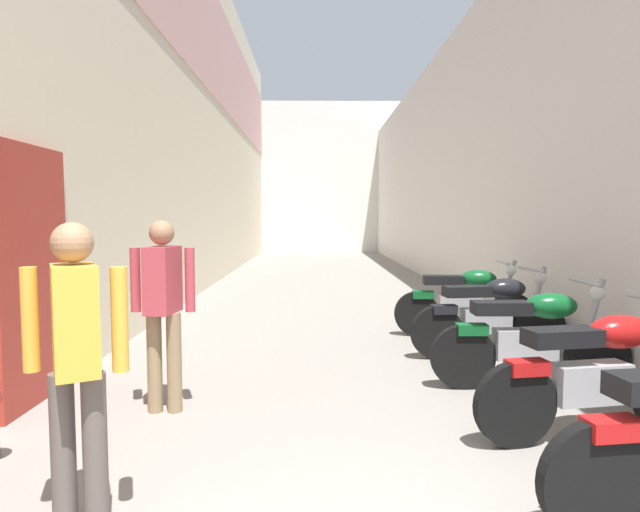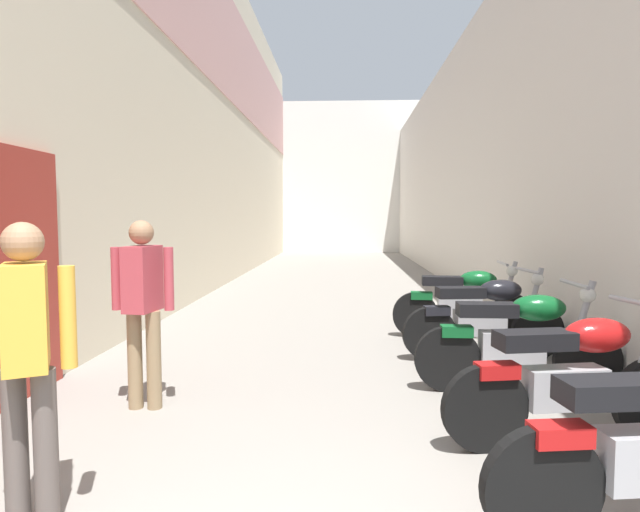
# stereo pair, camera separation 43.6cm
# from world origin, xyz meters

# --- Properties ---
(ground_plane) EXTENTS (39.46, 39.46, 0.00)m
(ground_plane) POSITION_xyz_m (0.00, 9.73, 0.00)
(ground_plane) COLOR gray
(building_left) EXTENTS (0.45, 23.46, 7.99)m
(building_left) POSITION_xyz_m (-2.87, 11.69, 4.04)
(building_left) COLOR beige
(building_left) RESTS_ON ground
(building_right) EXTENTS (0.45, 23.46, 5.54)m
(building_right) POSITION_xyz_m (2.88, 11.73, 2.77)
(building_right) COLOR beige
(building_right) RESTS_ON ground
(building_far_end) EXTENTS (8.36, 2.00, 6.89)m
(building_far_end) POSITION_xyz_m (0.00, 24.46, 3.44)
(building_far_end) COLOR silver
(building_far_end) RESTS_ON ground
(motorcycle_second) EXTENTS (1.84, 0.58, 1.04)m
(motorcycle_second) POSITION_xyz_m (1.74, 2.57, 0.50)
(motorcycle_second) COLOR black
(motorcycle_second) RESTS_ON ground
(motorcycle_third) EXTENTS (1.85, 0.58, 1.04)m
(motorcycle_third) POSITION_xyz_m (1.74, 3.72, 0.50)
(motorcycle_third) COLOR black
(motorcycle_third) RESTS_ON ground
(motorcycle_fourth) EXTENTS (1.85, 0.58, 1.04)m
(motorcycle_fourth) POSITION_xyz_m (1.74, 4.86, 0.50)
(motorcycle_fourth) COLOR black
(motorcycle_fourth) RESTS_ON ground
(motorcycle_fifth) EXTENTS (1.85, 0.58, 1.04)m
(motorcycle_fifth) POSITION_xyz_m (1.74, 5.90, 0.50)
(motorcycle_fifth) COLOR black
(motorcycle_fifth) RESTS_ON ground
(pedestrian_by_doorway) EXTENTS (0.52, 0.39, 1.57)m
(pedestrian_by_doorway) POSITION_xyz_m (-1.46, 1.48, 0.92)
(pedestrian_by_doorway) COLOR #564C47
(pedestrian_by_doorway) RESTS_ON ground
(pedestrian_mid_alley) EXTENTS (0.52, 0.36, 1.57)m
(pedestrian_mid_alley) POSITION_xyz_m (-1.50, 3.17, 0.92)
(pedestrian_mid_alley) COLOR #8C7251
(pedestrian_mid_alley) RESTS_ON ground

